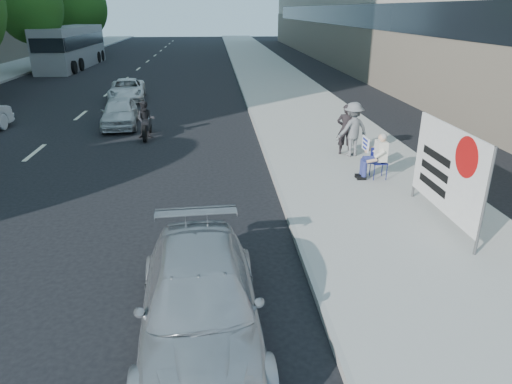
{
  "coord_description": "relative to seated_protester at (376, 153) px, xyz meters",
  "views": [
    {
      "loc": [
        -0.18,
        -7.84,
        4.63
      ],
      "look_at": [
        0.61,
        1.02,
        1.06
      ],
      "focal_mm": 32.0,
      "sensor_mm": 36.0,
      "label": 1
    }
  ],
  "objects": [
    {
      "name": "ground",
      "position": [
        -4.26,
        -4.08,
        -0.87
      ],
      "size": [
        160.0,
        160.0,
        0.0
      ],
      "primitive_type": "plane",
      "color": "black",
      "rests_on": "ground"
    },
    {
      "name": "near_sidewalk",
      "position": [
        -0.26,
        15.92,
        -0.8
      ],
      "size": [
        5.0,
        120.0,
        0.15
      ],
      "primitive_type": "cube",
      "color": "#A8A69D",
      "rests_on": "ground"
    },
    {
      "name": "tree_far_d",
      "position": [
        -17.96,
        25.92,
        4.01
      ],
      "size": [
        4.8,
        4.8,
        7.65
      ],
      "color": "#382616",
      "rests_on": "ground"
    },
    {
      "name": "tree_far_e",
      "position": [
        -17.96,
        39.92,
        3.91
      ],
      "size": [
        5.4,
        5.4,
        7.89
      ],
      "color": "#382616",
      "rests_on": "ground"
    },
    {
      "name": "seated_protester",
      "position": [
        0.0,
        0.0,
        0.0
      ],
      "size": [
        0.83,
        1.12,
        1.31
      ],
      "color": "navy",
      "rests_on": "near_sidewalk"
    },
    {
      "name": "jogger",
      "position": [
        -0.05,
        2.16,
        0.15
      ],
      "size": [
        1.29,
        1.0,
        1.75
      ],
      "primitive_type": "imported",
      "rotation": [
        0.0,
        0.0,
        3.5
      ],
      "color": "slate",
      "rests_on": "near_sidewalk"
    },
    {
      "name": "pedestrian_woman",
      "position": [
        -0.22,
        2.33,
        0.11
      ],
      "size": [
        0.71,
        0.58,
        1.67
      ],
      "primitive_type": "imported",
      "rotation": [
        0.0,
        0.0,
        2.81
      ],
      "color": "black",
      "rests_on": "near_sidewalk"
    },
    {
      "name": "protest_banner",
      "position": [
        0.52,
        -2.97,
        0.53
      ],
      "size": [
        0.08,
        3.06,
        2.2
      ],
      "color": "#4C4C4C",
      "rests_on": "near_sidewalk"
    },
    {
      "name": "parked_sedan",
      "position": [
        -4.76,
        -6.25,
        -0.24
      ],
      "size": [
        2.0,
        4.46,
        1.27
      ],
      "primitive_type": "imported",
      "rotation": [
        0.0,
        0.0,
        0.05
      ],
      "color": "#9FA1A5",
      "rests_on": "ground"
    },
    {
      "name": "white_sedan_near",
      "position": [
        -8.48,
        7.61,
        -0.28
      ],
      "size": [
        1.79,
        3.64,
        1.2
      ],
      "primitive_type": "imported",
      "rotation": [
        0.0,
        0.0,
        0.11
      ],
      "color": "silver",
      "rests_on": "ground"
    },
    {
      "name": "white_sedan_far",
      "position": [
        -9.21,
        13.75,
        -0.32
      ],
      "size": [
        2.29,
        4.18,
        1.11
      ],
      "primitive_type": "imported",
      "rotation": [
        0.0,
        0.0,
        0.11
      ],
      "color": "silver",
      "rests_on": "ground"
    },
    {
      "name": "motorcycle",
      "position": [
        -7.11,
        5.62,
        -0.24
      ],
      "size": [
        0.72,
        2.04,
        1.42
      ],
      "rotation": [
        0.0,
        0.0,
        0.05
      ],
      "color": "black",
      "rests_on": "ground"
    },
    {
      "name": "bus",
      "position": [
        -16.38,
        29.57,
        0.76
      ],
      "size": [
        2.8,
        12.09,
        3.3
      ],
      "rotation": [
        0.0,
        0.0,
        -0.02
      ],
      "color": "gray",
      "rests_on": "ground"
    }
  ]
}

